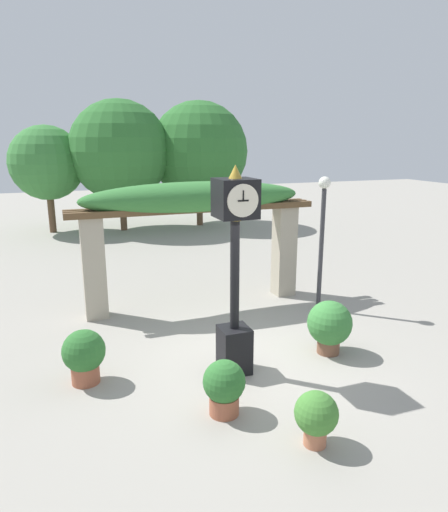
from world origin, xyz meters
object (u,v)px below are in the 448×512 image
(potted_plant_near_right, at_px, (316,415))
(lamp_post, at_px, (322,224))
(potted_plant_far_right, at_px, (224,386))
(pedestal_clock, at_px, (235,268))
(potted_plant_near_left, at_px, (84,354))
(potted_plant_far_left, at_px, (330,325))

(potted_plant_near_right, relative_size, lamp_post, 0.24)
(potted_plant_near_right, height_order, potted_plant_far_right, potted_plant_far_right)
(pedestal_clock, bearing_deg, potted_plant_near_right, -82.74)
(potted_plant_near_right, xyz_separation_m, lamp_post, (2.58, 4.15, 1.56))
(potted_plant_near_left, distance_m, potted_plant_near_right, 3.70)
(potted_plant_far_left, bearing_deg, lamp_post, 63.27)
(potted_plant_near_left, bearing_deg, potted_plant_far_left, -5.67)
(potted_plant_near_left, relative_size, potted_plant_far_left, 0.90)
(potted_plant_near_left, height_order, potted_plant_near_right, potted_plant_near_left)
(pedestal_clock, height_order, potted_plant_near_left, pedestal_clock)
(potted_plant_far_left, distance_m, lamp_post, 2.63)
(potted_plant_near_left, distance_m, potted_plant_far_right, 2.37)
(potted_plant_near_left, bearing_deg, potted_plant_far_right, -41.26)
(potted_plant_far_left, bearing_deg, potted_plant_near_left, 174.33)
(pedestal_clock, relative_size, potted_plant_near_right, 4.68)
(potted_plant_near_left, relative_size, potted_plant_far_right, 1.10)
(potted_plant_near_left, xyz_separation_m, potted_plant_far_left, (4.23, -0.42, 0.06))
(potted_plant_near_left, relative_size, lamp_post, 0.29)
(potted_plant_far_right, bearing_deg, potted_plant_near_right, -50.54)
(potted_plant_far_right, bearing_deg, potted_plant_far_left, 25.14)
(potted_plant_near_left, bearing_deg, potted_plant_near_right, -44.60)
(potted_plant_near_right, distance_m, potted_plant_far_left, 2.70)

